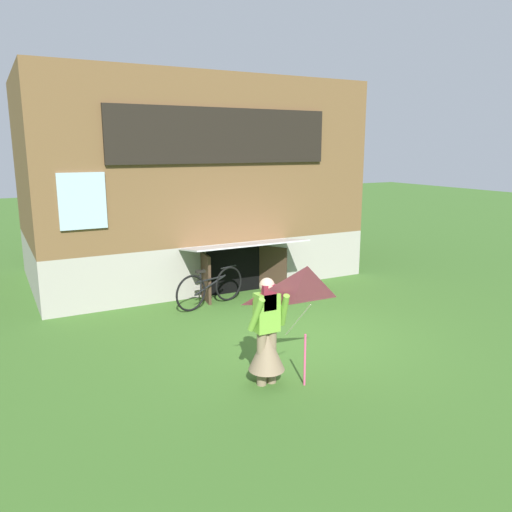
# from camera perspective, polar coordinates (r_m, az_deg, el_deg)

# --- Properties ---
(ground_plane) EXTENTS (60.00, 60.00, 0.00)m
(ground_plane) POSITION_cam_1_polar(r_m,az_deg,el_deg) (9.25, 4.32, -8.87)
(ground_plane) COLOR #386023
(log_house) EXTENTS (7.86, 5.70, 4.90)m
(log_house) POSITION_cam_1_polar(r_m,az_deg,el_deg) (13.42, -7.78, 8.39)
(log_house) COLOR #9E998E
(log_house) RESTS_ON ground_plane
(person) EXTENTS (0.61, 0.52, 1.56)m
(person) POSITION_cam_1_polar(r_m,az_deg,el_deg) (7.21, 1.23, -9.48)
(person) COLOR #7F6B51
(person) RESTS_ON ground_plane
(kite) EXTENTS (1.16, 1.09, 1.72)m
(kite) POSITION_cam_1_polar(r_m,az_deg,el_deg) (6.67, 5.74, -5.08)
(kite) COLOR #E54C7F
(kite) RESTS_ON ground_plane
(bicycle_black) EXTENTS (1.74, 0.57, 0.82)m
(bicycle_black) POSITION_cam_1_polar(r_m,az_deg,el_deg) (10.79, -5.16, -3.57)
(bicycle_black) COLOR black
(bicycle_black) RESTS_ON ground_plane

